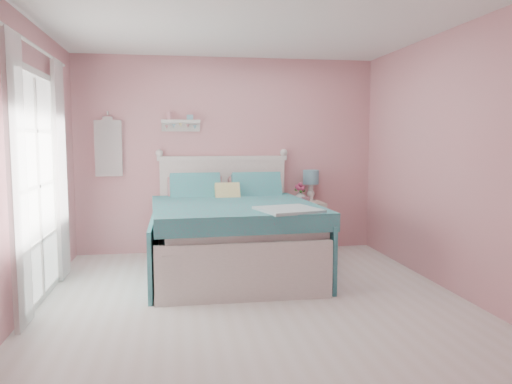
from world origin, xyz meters
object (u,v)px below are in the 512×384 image
object	(u,v)px
teacup	(306,200)
bed	(232,235)
table_lamp	(311,179)
vase	(300,196)
nightstand	(305,227)

from	to	relation	value
teacup	bed	bearing A→B (deg)	-144.63
table_lamp	vase	bearing A→B (deg)	-148.11
bed	teacup	bearing A→B (deg)	32.51
bed	table_lamp	distance (m)	1.64
teacup	vase	bearing A→B (deg)	114.26
bed	vase	bearing A→B (deg)	37.50
bed	vase	xyz separation A→B (m)	(1.02, 0.87, 0.33)
bed	vase	distance (m)	1.38
bed	teacup	size ratio (longest dim) A/B	20.70
nightstand	table_lamp	distance (m)	0.65
nightstand	table_lamp	xyz separation A→B (m)	(0.10, 0.11, 0.63)
table_lamp	nightstand	bearing A→B (deg)	-131.97
vase	table_lamp	bearing A→B (deg)	31.89
nightstand	vase	size ratio (longest dim) A/B	4.08
nightstand	table_lamp	size ratio (longest dim) A/B	1.58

